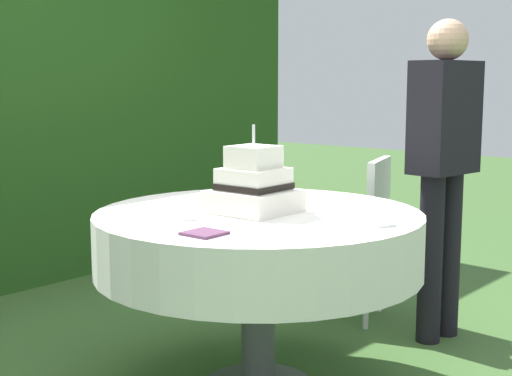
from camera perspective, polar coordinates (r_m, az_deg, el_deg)
The scene contains 7 objects.
cake_table at distance 3.03m, azimuth 0.18°, elevation -4.24°, with size 1.36×1.36×0.77m.
wedding_cake at distance 2.98m, azimuth -0.19°, elevation 0.10°, with size 0.32×0.32×0.36m.
serving_plate_near at distance 2.77m, azimuth 9.71°, elevation -2.76°, with size 0.11×0.11×0.01m, color white.
serving_plate_far at distance 2.87m, azimuth -5.53°, elevation -2.30°, with size 0.12×0.12×0.01m, color white.
napkin_stack at distance 2.57m, azimuth -4.07°, elevation -3.55°, with size 0.13×0.13×0.01m, color #603856.
garden_chair at distance 4.00m, azimuth 8.15°, elevation -2.68°, with size 0.51×0.51×0.89m.
standing_person at distance 3.72m, azimuth 14.46°, elevation 2.35°, with size 0.38×0.24×1.60m.
Camera 1 is at (-2.25, -1.92, 1.30)m, focal length 51.06 mm.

